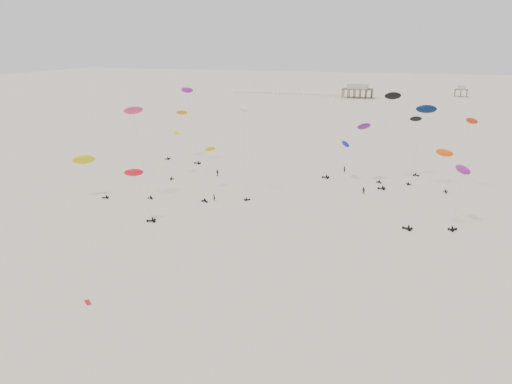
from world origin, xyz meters
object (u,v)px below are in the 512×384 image
(pavilion_main, at_px, (357,92))
(spectator_0, at_px, (214,201))
(pavilion_small, at_px, (461,92))
(rig_8, at_px, (139,186))
(rig_0, at_px, (466,136))

(pavilion_main, relative_size, spectator_0, 10.15)
(pavilion_main, xyz_separation_m, pavilion_small, (70.00, 30.00, -0.74))
(spectator_0, bearing_deg, pavilion_small, -79.17)
(pavilion_main, relative_size, rig_8, 1.78)
(pavilion_main, xyz_separation_m, rig_8, (-15.14, -268.22, 3.52))
(pavilion_small, bearing_deg, pavilion_main, -156.80)
(pavilion_small, xyz_separation_m, spectator_0, (-74.73, -280.60, -3.49))
(pavilion_main, distance_m, spectator_0, 250.68)
(rig_0, distance_m, rig_8, 85.69)
(rig_0, distance_m, spectator_0, 68.79)
(rig_0, xyz_separation_m, spectator_0, (-59.42, -31.62, -14.20))
(pavilion_small, relative_size, rig_0, 0.46)
(pavilion_main, height_order, pavilion_small, pavilion_main)
(spectator_0, bearing_deg, rig_0, -126.24)
(rig_0, relative_size, spectator_0, 9.54)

